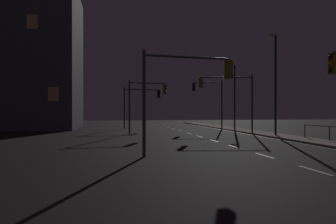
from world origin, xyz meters
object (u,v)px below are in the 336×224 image
traffic_light_near_right (186,82)px  street_lamp_median (234,90)px  traffic_light_near_left (229,91)px  street_lamp_across_street (275,76)px  traffic_light_mid_left (147,96)px  traffic_light_far_right (209,95)px  traffic_light_far_left (141,99)px  building_distant (9,59)px

traffic_light_near_right → street_lamp_median: size_ratio=0.69×
traffic_light_near_left → street_lamp_across_street: 5.05m
street_lamp_median → street_lamp_across_street: (-0.34, -10.29, 0.56)m
traffic_light_near_right → traffic_light_mid_left: traffic_light_mid_left is taller
traffic_light_near_left → traffic_light_far_right: (0.41, 7.77, 0.03)m
traffic_light_near_right → street_lamp_median: bearing=63.4°
traffic_light_near_left → traffic_light_far_right: bearing=87.0°
traffic_light_mid_left → street_lamp_across_street: bearing=-28.5°
street_lamp_median → traffic_light_near_right: bearing=-116.6°
traffic_light_far_left → traffic_light_mid_left: size_ratio=0.99×
street_lamp_across_street → traffic_light_near_left: bearing=120.3°
traffic_light_far_left → street_lamp_median: size_ratio=0.69×
traffic_light_far_left → street_lamp_across_street: 17.62m
traffic_light_far_right → traffic_light_far_left: bearing=162.9°
traffic_light_near_left → street_lamp_median: 6.66m
street_lamp_median → traffic_light_far_right: bearing=144.1°
traffic_light_near_left → street_lamp_across_street: (2.49, -4.27, 1.02)m
traffic_light_far_right → building_distant: bearing=166.5°
traffic_light_far_right → street_lamp_median: street_lamp_median is taller
traffic_light_near_left → building_distant: bearing=150.0°
street_lamp_across_street → traffic_light_mid_left: bearing=151.5°
traffic_light_near_right → traffic_light_far_right: size_ratio=0.89×
traffic_light_far_left → traffic_light_mid_left: (-0.23, -8.94, -0.02)m
traffic_light_mid_left → street_lamp_median: bearing=24.4°
traffic_light_near_right → traffic_light_mid_left: 15.54m
traffic_light_near_right → building_distant: building_distant is taller
traffic_light_mid_left → street_lamp_across_street: size_ratio=0.60×
traffic_light_near_right → traffic_light_mid_left: size_ratio=1.00×
street_lamp_median → building_distant: 27.59m
street_lamp_median → street_lamp_across_street: street_lamp_across_street is taller
traffic_light_far_right → building_distant: size_ratio=0.33×
traffic_light_far_left → building_distant: bearing=168.3°
traffic_light_far_left → street_lamp_across_street: (9.95, -14.46, 1.49)m
street_lamp_across_street → building_distant: building_distant is taller
traffic_light_far_left → street_lamp_median: bearing=-22.1°
street_lamp_median → building_distant: (-26.24, 7.48, 4.10)m
traffic_light_far_left → building_distant: (-15.95, 3.31, 5.04)m
traffic_light_far_right → traffic_light_mid_left: size_ratio=1.11×
traffic_light_far_left → street_lamp_across_street: street_lamp_across_street is taller
traffic_light_near_left → street_lamp_median: street_lamp_median is taller
traffic_light_near_left → traffic_light_mid_left: size_ratio=1.08×
traffic_light_near_left → traffic_light_far_left: traffic_light_near_left is taller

